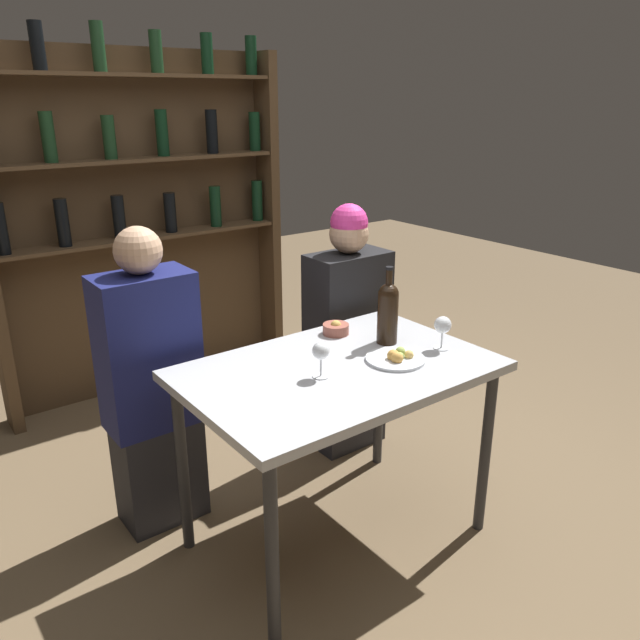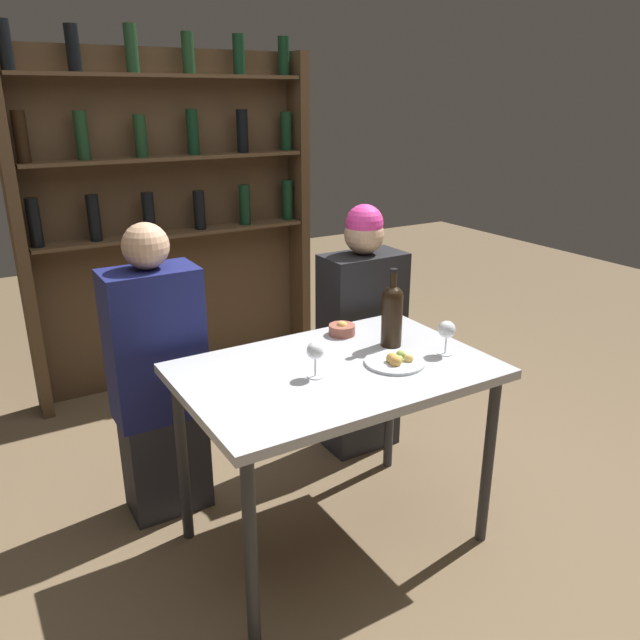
# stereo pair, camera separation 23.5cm
# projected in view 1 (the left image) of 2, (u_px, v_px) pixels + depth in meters

# --- Properties ---
(ground_plane) EXTENTS (10.00, 10.00, 0.00)m
(ground_plane) POSITION_uv_depth(u_px,v_px,m) (336.00, 536.00, 2.58)
(ground_plane) COLOR brown
(dining_table) EXTENTS (1.14, 0.75, 0.77)m
(dining_table) POSITION_uv_depth(u_px,v_px,m) (338.00, 385.00, 2.34)
(dining_table) COLOR #B7BABF
(dining_table) RESTS_ON ground_plane
(wine_rack_wall) EXTENTS (1.74, 0.21, 2.07)m
(wine_rack_wall) POSITION_uv_depth(u_px,v_px,m) (140.00, 211.00, 3.57)
(wine_rack_wall) COLOR #4C3823
(wine_rack_wall) RESTS_ON ground_plane
(wine_bottle) EXTENTS (0.08, 0.08, 0.32)m
(wine_bottle) POSITION_uv_depth(u_px,v_px,m) (388.00, 310.00, 2.49)
(wine_bottle) COLOR black
(wine_bottle) RESTS_ON dining_table
(wine_glass_0) EXTENTS (0.07, 0.07, 0.14)m
(wine_glass_0) POSITION_uv_depth(u_px,v_px,m) (443.00, 326.00, 2.44)
(wine_glass_0) COLOR silver
(wine_glass_0) RESTS_ON dining_table
(wine_glass_1) EXTENTS (0.06, 0.06, 0.13)m
(wine_glass_1) POSITION_uv_depth(u_px,v_px,m) (321.00, 352.00, 2.20)
(wine_glass_1) COLOR silver
(wine_glass_1) RESTS_ON dining_table
(food_plate_0) EXTENTS (0.23, 0.23, 0.05)m
(food_plate_0) POSITION_uv_depth(u_px,v_px,m) (396.00, 358.00, 2.36)
(food_plate_0) COLOR silver
(food_plate_0) RESTS_ON dining_table
(snack_bowl) EXTENTS (0.11, 0.11, 0.06)m
(snack_bowl) POSITION_uv_depth(u_px,v_px,m) (336.00, 328.00, 2.62)
(snack_bowl) COLOR #995142
(snack_bowl) RESTS_ON dining_table
(seated_person_left) EXTENTS (0.37, 0.22, 1.26)m
(seated_person_left) POSITION_uv_depth(u_px,v_px,m) (152.00, 391.00, 2.51)
(seated_person_left) COLOR #26262B
(seated_person_left) RESTS_ON ground_plane
(seated_person_right) EXTENTS (0.40, 0.22, 1.25)m
(seated_person_right) POSITION_uv_depth(u_px,v_px,m) (347.00, 335.00, 3.09)
(seated_person_right) COLOR #26262B
(seated_person_right) RESTS_ON ground_plane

